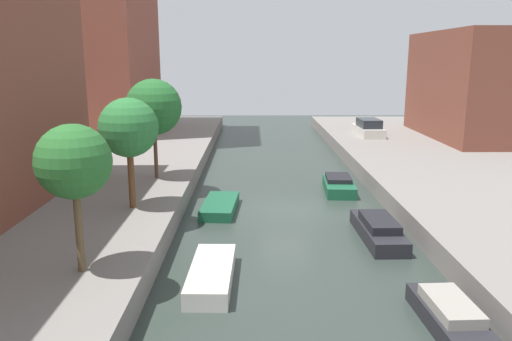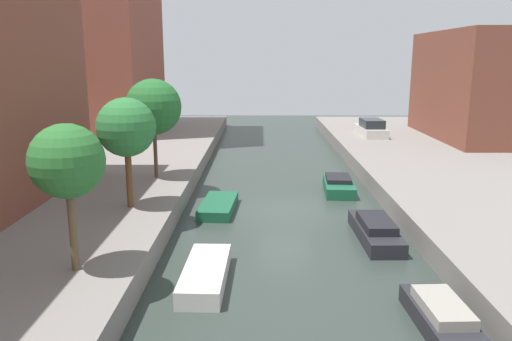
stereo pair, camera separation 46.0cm
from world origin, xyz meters
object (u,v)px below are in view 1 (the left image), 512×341
(street_tree_3, at_px, (154,107))
(street_tree_1, at_px, (74,162))
(moored_boat_right_3, at_px, (339,185))
(moored_boat_right_1, at_px, (452,319))
(low_block_right, at_px, (493,85))
(moored_boat_left_2, at_px, (220,206))
(moored_boat_left_1, at_px, (212,275))
(moored_boat_right_2, at_px, (378,230))
(street_tree_2, at_px, (129,128))
(parked_car, at_px, (368,128))

(street_tree_3, bearing_deg, street_tree_1, -90.00)
(moored_boat_right_3, bearing_deg, moored_boat_right_1, -87.57)
(low_block_right, distance_m, moored_boat_right_1, 32.21)
(moored_boat_right_1, height_order, moored_boat_right_3, moored_boat_right_3)
(street_tree_3, xyz_separation_m, moored_boat_left_2, (3.66, -2.98, -4.61))
(moored_boat_left_1, height_order, moored_boat_right_2, moored_boat_right_2)
(street_tree_2, xyz_separation_m, moored_boat_left_2, (3.66, 2.63, -4.26))
(moored_boat_left_2, bearing_deg, moored_boat_right_1, -57.50)
(moored_boat_right_2, bearing_deg, street_tree_3, 146.57)
(street_tree_2, bearing_deg, moored_boat_left_1, -54.85)
(moored_boat_left_2, xyz_separation_m, moored_boat_right_2, (6.89, -3.98, 0.15))
(street_tree_1, height_order, moored_boat_right_1, street_tree_1)
(moored_boat_left_2, height_order, moored_boat_right_2, moored_boat_right_2)
(moored_boat_left_2, bearing_deg, street_tree_3, 140.78)
(street_tree_1, xyz_separation_m, parked_car, (15.08, 27.50, -2.83))
(moored_boat_left_1, relative_size, moored_boat_right_2, 0.90)
(parked_car, relative_size, moored_boat_left_2, 1.23)
(street_tree_2, bearing_deg, low_block_right, 38.64)
(parked_car, height_order, moored_boat_right_1, parked_car)
(low_block_right, distance_m, moored_boat_left_1, 33.40)
(low_block_right, xyz_separation_m, moored_boat_right_2, (-14.39, -21.28, -4.87))
(street_tree_1, xyz_separation_m, street_tree_3, (0.00, 12.34, 0.43))
(street_tree_2, distance_m, parked_car, 25.83)
(moored_boat_right_1, bearing_deg, moored_boat_right_2, 92.10)
(street_tree_2, xyz_separation_m, parked_car, (15.08, 20.77, -2.91))
(moored_boat_left_1, height_order, moored_boat_right_1, moored_boat_right_1)
(street_tree_3, distance_m, parked_car, 21.63)
(street_tree_1, relative_size, moored_boat_right_1, 1.14)
(moored_boat_left_2, relative_size, moored_boat_right_2, 0.87)
(parked_car, bearing_deg, street_tree_3, -134.84)
(street_tree_2, xyz_separation_m, moored_boat_left_1, (3.89, -5.52, -4.20))
(moored_boat_right_3, bearing_deg, street_tree_3, -176.22)
(street_tree_1, height_order, moored_boat_right_3, street_tree_1)
(moored_boat_right_2, bearing_deg, low_block_right, 55.93)
(street_tree_1, xyz_separation_m, moored_boat_left_1, (3.89, 1.20, -4.12))
(street_tree_1, relative_size, street_tree_2, 0.95)
(moored_boat_left_1, distance_m, moored_boat_right_1, 7.57)
(street_tree_2, relative_size, moored_boat_left_2, 1.22)
(street_tree_1, relative_size, parked_car, 0.94)
(street_tree_1, bearing_deg, moored_boat_left_2, 68.65)
(moored_boat_left_2, bearing_deg, moored_boat_left_1, -88.37)
(street_tree_2, height_order, moored_boat_left_1, street_tree_2)
(street_tree_2, bearing_deg, moored_boat_right_3, 31.71)
(street_tree_3, height_order, moored_boat_right_2, street_tree_3)
(moored_boat_left_2, bearing_deg, moored_boat_right_2, -29.99)
(moored_boat_left_1, bearing_deg, moored_boat_right_3, 61.96)
(moored_boat_right_2, bearing_deg, moored_boat_right_3, 92.74)
(moored_boat_right_2, relative_size, moored_boat_right_3, 1.20)
(low_block_right, distance_m, street_tree_2, 31.93)
(moored_boat_left_2, distance_m, moored_boat_right_2, 7.95)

